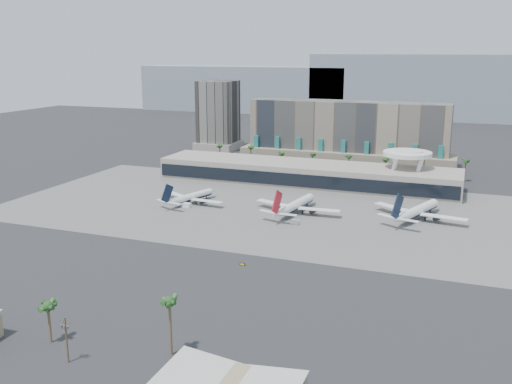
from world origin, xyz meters
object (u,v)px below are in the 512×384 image
(airliner_centre, at_px, (295,205))
(service_vehicle_a, at_px, (186,205))
(taxiway_sign, at_px, (242,264))
(service_vehicle_b, at_px, (295,222))
(airliner_left, at_px, (191,197))
(utility_pole, at_px, (66,336))
(airliner_right, at_px, (417,211))

(airliner_centre, xyz_separation_m, service_vehicle_a, (-52.65, -8.63, -2.75))
(airliner_centre, bearing_deg, taxiway_sign, -79.66)
(service_vehicle_b, relative_size, taxiway_sign, 1.81)
(airliner_left, xyz_separation_m, airliner_centre, (53.89, 1.31, 0.57))
(utility_pole, xyz_separation_m, airliner_centre, (14.04, 145.78, -3.27))
(airliner_right, xyz_separation_m, taxiway_sign, (-52.67, -80.24, -3.58))
(service_vehicle_a, height_order, taxiway_sign, service_vehicle_a)
(utility_pole, distance_m, service_vehicle_a, 142.61)
(airliner_left, relative_size, service_vehicle_a, 8.03)
(utility_pole, bearing_deg, taxiway_sign, 78.16)
(utility_pole, distance_m, taxiway_sign, 77.18)
(service_vehicle_b, bearing_deg, airliner_centre, 106.00)
(utility_pole, distance_m, service_vehicle_b, 130.63)
(utility_pole, relative_size, service_vehicle_a, 2.61)
(utility_pole, height_order, service_vehicle_b, utility_pole)
(airliner_centre, xyz_separation_m, airliner_right, (54.40, 9.71, 0.16))
(service_vehicle_a, xyz_separation_m, taxiway_sign, (54.39, -61.90, -0.67))
(airliner_left, distance_m, service_vehicle_b, 60.89)
(airliner_left, xyz_separation_m, service_vehicle_a, (1.24, -7.32, -2.19))
(airliner_right, xyz_separation_m, service_vehicle_a, (-107.06, -18.34, -2.91))
(airliner_right, bearing_deg, taxiway_sign, -102.61)
(taxiway_sign, bearing_deg, airliner_centre, 91.36)
(airliner_centre, bearing_deg, service_vehicle_b, -64.49)
(airliner_right, relative_size, taxiway_sign, 21.89)
(service_vehicle_b, bearing_deg, taxiway_sign, -94.01)
(service_vehicle_b, bearing_deg, service_vehicle_a, 171.45)
(airliner_centre, bearing_deg, airliner_left, -169.68)
(taxiway_sign, bearing_deg, airliner_right, 56.67)
(utility_pole, xyz_separation_m, service_vehicle_b, (19.00, 129.09, -6.20))
(service_vehicle_b, xyz_separation_m, taxiway_sign, (-3.23, -53.84, -0.49))
(service_vehicle_a, xyz_separation_m, service_vehicle_b, (57.62, -8.06, -0.18))
(utility_pole, distance_m, airliner_left, 149.92)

